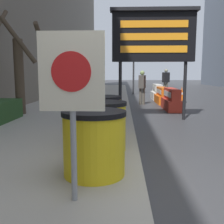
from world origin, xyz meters
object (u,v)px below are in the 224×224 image
at_px(barrel_drum_middle, 102,126).
at_px(traffic_light_near_curb, 134,59).
at_px(warning_sign, 72,85).
at_px(message_board, 153,37).
at_px(jersey_barrier_orange_far, 163,96).
at_px(jersey_barrier_white, 157,93).
at_px(traffic_cone_near, 182,95).
at_px(barrel_drum_back, 102,116).
at_px(jersey_barrier_red_striped, 172,100).
at_px(barrel_drum_foreground, 94,143).
at_px(pedestrian_passerby, 166,80).
at_px(pedestrian_worker, 142,85).

xyz_separation_m(barrel_drum_middle, traffic_light_near_curb, (1.08, 14.30, 1.91)).
xyz_separation_m(warning_sign, message_board, (1.41, 5.77, 1.23)).
xyz_separation_m(barrel_drum_middle, jersey_barrier_orange_far, (2.30, 8.64, -0.22)).
height_order(warning_sign, jersey_barrier_white, warning_sign).
distance_m(message_board, traffic_cone_near, 6.09).
height_order(barrel_drum_middle, barrel_drum_back, same).
distance_m(warning_sign, jersey_barrier_orange_far, 10.78).
relative_size(barrel_drum_back, jersey_barrier_red_striped, 0.43).
distance_m(jersey_barrier_orange_far, traffic_cone_near, 1.22).
distance_m(barrel_drum_foreground, traffic_light_near_curb, 15.55).
distance_m(jersey_barrier_red_striped, jersey_barrier_orange_far, 2.39).
bearing_deg(traffic_cone_near, traffic_light_near_curb, 114.20).
xyz_separation_m(message_board, jersey_barrier_red_striped, (1.04, 2.30, -2.18)).
height_order(barrel_drum_back, traffic_light_near_curb, traffic_light_near_curb).
bearing_deg(pedestrian_passerby, message_board, -136.20).
relative_size(barrel_drum_middle, jersey_barrier_white, 0.50).
distance_m(barrel_drum_foreground, jersey_barrier_orange_far, 10.00).
relative_size(jersey_barrier_red_striped, jersey_barrier_white, 1.19).
distance_m(message_board, jersey_barrier_white, 7.24).
distance_m(traffic_cone_near, traffic_light_near_curb, 5.94).
distance_m(barrel_drum_back, message_board, 3.74).
height_order(jersey_barrier_white, traffic_light_near_curb, traffic_light_near_curb).
xyz_separation_m(barrel_drum_back, jersey_barrier_orange_far, (2.39, 7.54, -0.22)).
bearing_deg(jersey_barrier_orange_far, message_board, -102.50).
height_order(message_board, pedestrian_worker, message_board).
xyz_separation_m(jersey_barrier_white, traffic_light_near_curb, (-1.22, 3.52, 2.11)).
bearing_deg(barrel_drum_middle, traffic_cone_near, 70.01).
bearing_deg(traffic_cone_near, barrel_drum_middle, -109.99).
bearing_deg(traffic_light_near_curb, barrel_drum_middle, -94.34).
xyz_separation_m(barrel_drum_foreground, warning_sign, (-0.13, -0.72, 0.77)).
height_order(barrel_drum_middle, jersey_barrier_orange_far, barrel_drum_middle).
height_order(jersey_barrier_white, pedestrian_passerby, pedestrian_passerby).
relative_size(jersey_barrier_white, traffic_cone_near, 2.12).
relative_size(barrel_drum_back, jersey_barrier_white, 0.50).
bearing_deg(traffic_cone_near, barrel_drum_back, -112.97).
xyz_separation_m(traffic_cone_near, traffic_light_near_curb, (-2.28, 5.06, 2.10)).
height_order(warning_sign, jersey_barrier_orange_far, warning_sign).
distance_m(jersey_barrier_red_striped, pedestrian_passerby, 7.93).
xyz_separation_m(barrel_drum_middle, traffic_cone_near, (3.36, 9.24, -0.19)).
relative_size(barrel_drum_middle, traffic_cone_near, 1.07).
xyz_separation_m(message_board, jersey_barrier_orange_far, (1.04, 4.68, -2.21)).
bearing_deg(message_board, jersey_barrier_orange_far, 77.50).
distance_m(message_board, jersey_barrier_red_striped, 3.33).
xyz_separation_m(barrel_drum_foreground, traffic_light_near_curb, (1.10, 15.40, 1.91)).
bearing_deg(pedestrian_passerby, traffic_light_near_curb, 139.65).
relative_size(barrel_drum_foreground, jersey_barrier_white, 0.50).
relative_size(message_board, jersey_barrier_red_striped, 1.74).
bearing_deg(message_board, jersey_barrier_white, 81.35).
bearing_deg(pedestrian_passerby, jersey_barrier_red_striped, -132.12).
relative_size(warning_sign, traffic_cone_near, 2.17).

